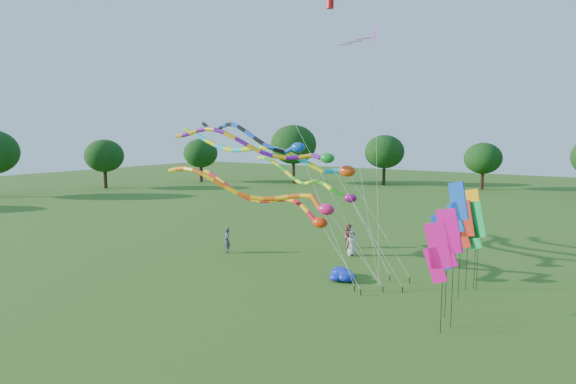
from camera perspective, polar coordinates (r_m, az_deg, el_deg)
The scene contains 20 objects.
ground at distance 22.71m, azimuth 0.69°, elevation -13.28°, with size 160.00×160.00×0.00m, color #2E5B18.
tree_ring at distance 23.68m, azimuth 3.92°, elevation 1.03°, with size 119.35×114.92×9.72m.
tube_kite_red at distance 28.29m, azimuth -1.75°, elevation -1.17°, with size 13.12×3.43×5.90m.
tube_kite_orange at distance 26.86m, azimuth -2.89°, elevation -0.12°, with size 13.65×1.72×6.39m.
tube_kite_purple at distance 26.62m, azimuth -2.93°, elevation 5.35°, with size 14.08×1.81×8.75m.
tube_kite_blue at distance 29.61m, azimuth -4.19°, elevation 6.54°, with size 14.30×4.79×9.12m.
tube_kite_cyan at distance 29.70m, azimuth -1.54°, elevation 4.41°, with size 16.83×1.62×8.74m.
tube_kite_green at distance 30.99m, azimuth 2.83°, elevation 1.20°, with size 12.27×5.05×6.69m.
delta_kite_high_c at distance 29.42m, azimuth 10.16°, elevation 17.88°, with size 4.83×5.47×14.42m.
banner_pole_orange at distance 25.95m, azimuth 21.05°, elevation -2.36°, with size 1.12×0.46×5.13m.
banner_pole_magenta_a at distance 19.80m, azimuth 17.25°, elevation -6.89°, with size 1.16×0.14×4.49m.
banner_pole_blue_b at distance 24.03m, azimuth 19.44°, elevation -1.75°, with size 1.12×0.45×5.66m.
banner_pole_green at distance 25.61m, azimuth 21.20°, elevation -3.71°, with size 1.16×0.18×4.58m.
banner_pole_red at distance 25.64m, azimuth 20.11°, elevation -3.63°, with size 1.15×0.31×4.59m.
banner_pole_magenta_b at distance 20.49m, azimuth 18.46°, elevation -5.23°, with size 1.16×0.12×4.93m.
banner_pole_blue_a at distance 21.53m, azimuth 17.81°, elevation -5.73°, with size 1.16×0.26×4.52m.
blue_nylon_heap at distance 26.65m, azimuth 6.06°, elevation -9.67°, with size 1.62×1.55×0.52m.
person_a at distance 31.35m, azimuth 7.60°, elevation -6.02°, with size 0.81×0.52×1.65m, color beige.
person_b at distance 32.07m, azimuth -7.25°, elevation -5.71°, with size 0.60×0.40×1.65m, color #3C3E54.
person_c at distance 33.43m, azimuth 7.25°, elevation -5.18°, with size 0.80×0.62×1.65m, color maroon.
Camera 1 is at (11.52, -17.90, 7.92)m, focal length 30.00 mm.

